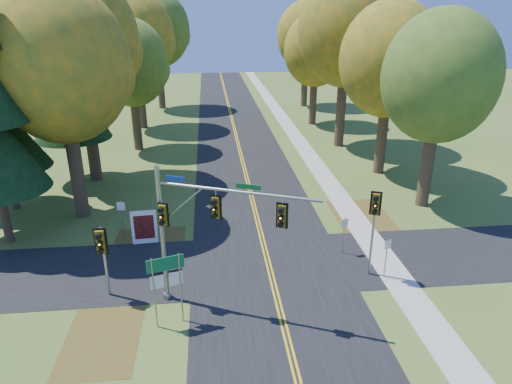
{
  "coord_description": "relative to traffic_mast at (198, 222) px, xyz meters",
  "views": [
    {
      "loc": [
        -2.84,
        -18.72,
        12.49
      ],
      "look_at": [
        -0.41,
        4.26,
        3.2
      ],
      "focal_mm": 32.0,
      "sensor_mm": 36.0,
      "label": 1
    }
  ],
  "objects": [
    {
      "name": "tree_w_c",
      "position": [
        -6.09,
        25.74,
        3.77
      ],
      "size": [
        6.8,
        6.8,
        11.91
      ],
      "color": "#38281C",
      "rests_on": "ground"
    },
    {
      "name": "route_sign_cluster",
      "position": [
        -1.35,
        -1.15,
        -1.85
      ],
      "size": [
        1.49,
        0.47,
        3.3
      ],
      "rotation": [
        0.0,
        0.0,
        0.28
      ],
      "color": "gray",
      "rests_on": "ground"
    },
    {
      "name": "traffic_mast",
      "position": [
        0.0,
        0.0,
        0.0
      ],
      "size": [
        6.63,
        2.97,
        6.49
      ],
      "rotation": [
        0.0,
        0.0,
        -0.4
      ],
      "color": "gray",
      "rests_on": "ground"
    },
    {
      "name": "tree_e_b",
      "position": [
        14.42,
        16.85,
        4.72
      ],
      "size": [
        7.6,
        7.6,
        13.33
      ],
      "color": "#38281C",
      "rests_on": "ground"
    },
    {
      "name": "info_kiosk",
      "position": [
        -3.25,
        6.32,
        -3.18
      ],
      "size": [
        1.44,
        0.32,
        1.98
      ],
      "rotation": [
        0.0,
        0.0,
        0.08
      ],
      "color": "white",
      "rests_on": "ground"
    },
    {
      "name": "tree_e_d",
      "position": [
        12.72,
        34.14,
        4.06
      ],
      "size": [
        7.0,
        7.0,
        12.32
      ],
      "color": "#38281C",
      "rests_on": "ground"
    },
    {
      "name": "centerline_right",
      "position": [
        3.55,
        1.27,
        -4.15
      ],
      "size": [
        0.1,
        160.0,
        0.01
      ],
      "primitive_type": "cube",
      "color": "gold",
      "rests_on": "road_main"
    },
    {
      "name": "tree_e_e",
      "position": [
        13.92,
        44.85,
        5.02
      ],
      "size": [
        7.8,
        7.8,
        13.74
      ],
      "color": "#38281C",
      "rests_on": "ground"
    },
    {
      "name": "sidewalk_east",
      "position": [
        9.65,
        1.27,
        -4.14
      ],
      "size": [
        1.6,
        160.0,
        0.06
      ],
      "primitive_type": "cube",
      "color": "#9E998E",
      "rests_on": "ground"
    },
    {
      "name": "tree_w_a",
      "position": [
        -7.67,
        10.65,
        5.31
      ],
      "size": [
        8.0,
        8.0,
        14.15
      ],
      "color": "#38281C",
      "rests_on": "ground"
    },
    {
      "name": "tree_w_b",
      "position": [
        -8.27,
        17.56,
        6.19
      ],
      "size": [
        8.6,
        8.6,
        15.38
      ],
      "color": "#38281C",
      "rests_on": "ground"
    },
    {
      "name": "reg_sign_e_south",
      "position": [
        9.0,
        1.26,
        -2.65
      ],
      "size": [
        0.4,
        0.21,
        2.23
      ],
      "rotation": [
        0.0,
        0.0,
        0.43
      ],
      "color": "gray",
      "rests_on": "ground"
    },
    {
      "name": "road_cross",
      "position": [
        3.45,
        3.27,
        -4.16
      ],
      "size": [
        60.0,
        6.0,
        0.02
      ],
      "primitive_type": "cube",
      "color": "black",
      "rests_on": "ground"
    },
    {
      "name": "tree_e_a",
      "position": [
        15.02,
        10.04,
        4.36
      ],
      "size": [
        7.2,
        7.2,
        12.73
      ],
      "color": "#38281C",
      "rests_on": "ground"
    },
    {
      "name": "road_main",
      "position": [
        3.45,
        1.27,
        -4.16
      ],
      "size": [
        8.0,
        160.0,
        0.02
      ],
      "primitive_type": "cube",
      "color": "black",
      "rests_on": "ground"
    },
    {
      "name": "tree_w_d",
      "position": [
        -6.67,
        34.45,
        5.61
      ],
      "size": [
        8.2,
        8.2,
        14.56
      ],
      "color": "#38281C",
      "rests_on": "ground"
    },
    {
      "name": "reg_sign_w",
      "position": [
        -4.55,
        7.0,
        -2.53
      ],
      "size": [
        0.46,
        0.09,
        2.39
      ],
      "rotation": [
        0.0,
        0.0,
        -0.12
      ],
      "color": "gray",
      "rests_on": "ground"
    },
    {
      "name": "ped_signal_pole",
      "position": [
        -4.33,
        1.04,
        -1.48
      ],
      "size": [
        0.57,
        0.66,
        3.62
      ],
      "rotation": [
        0.0,
        0.0,
        0.0
      ],
      "color": "#9A9CA3",
      "rests_on": "ground"
    },
    {
      "name": "reg_sign_e_north",
      "position": [
        7.66,
        3.95,
        -2.69
      ],
      "size": [
        0.4,
        0.16,
        2.16
      ],
      "rotation": [
        0.0,
        0.0,
        0.33
      ],
      "color": "gray",
      "rests_on": "ground"
    },
    {
      "name": "leaf_patch_w_far",
      "position": [
        -4.05,
        -1.73,
        -4.17
      ],
      "size": [
        3.0,
        5.0,
        0.0
      ],
      "primitive_type": "cube",
      "color": "brown",
      "rests_on": "ground"
    },
    {
      "name": "centerline_left",
      "position": [
        3.35,
        1.27,
        -4.15
      ],
      "size": [
        0.1,
        160.0,
        0.01
      ],
      "primitive_type": "cube",
      "color": "gold",
      "rests_on": "road_main"
    },
    {
      "name": "east_signal_pole",
      "position": [
        8.3,
        1.57,
        -0.68
      ],
      "size": [
        0.5,
        0.61,
        4.6
      ],
      "rotation": [
        0.0,
        0.0,
        -0.43
      ],
      "color": "#95979D",
      "rests_on": "ground"
    },
    {
      "name": "leaf_patch_w_near",
      "position": [
        -3.05,
        5.27,
        -4.17
      ],
      "size": [
        4.0,
        6.0,
        0.0
      ],
      "primitive_type": "cube",
      "color": "brown",
      "rests_on": "ground"
    },
    {
      "name": "pine_c",
      "position": [
        -9.55,
        17.27,
        5.52
      ],
      "size": [
        5.6,
        5.6,
        20.56
      ],
      "color": "#38281C",
      "rests_on": "ground"
    },
    {
      "name": "leaf_patch_e",
      "position": [
        10.25,
        7.27,
        -4.17
      ],
      "size": [
        3.5,
        8.0,
        0.0
      ],
      "primitive_type": "cube",
      "color": "brown",
      "rests_on": "ground"
    },
    {
      "name": "tree_e_c",
      "position": [
        13.33,
        24.96,
        6.49
      ],
      "size": [
        8.8,
        8.8,
        15.79
      ],
      "color": "#38281C",
      "rests_on": "ground"
    },
    {
      "name": "tree_w_e",
      "position": [
        -5.47,
        45.36,
        5.9
      ],
      "size": [
        8.4,
        8.4,
        14.97
      ],
      "color": "#38281C",
      "rests_on": "ground"
    },
    {
      "name": "ground",
      "position": [
        3.45,
        1.27,
        -4.17
      ],
      "size": [
        160.0,
        160.0,
        0.0
      ],
      "primitive_type": "plane",
      "color": "#3C5B20",
      "rests_on": "ground"
    }
  ]
}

